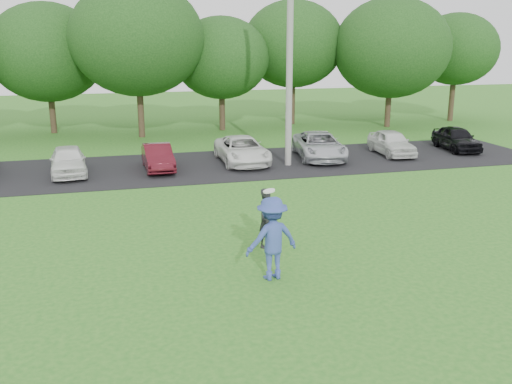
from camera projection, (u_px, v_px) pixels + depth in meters
ground at (295, 285)px, 13.13m from camera, size 100.00×100.00×0.00m
parking_lot at (201, 166)px, 25.26m from camera, size 32.00×6.50×0.03m
utility_pole at (290, 42)px, 24.06m from camera, size 0.28×0.28×10.65m
frisbee_player at (272, 238)px, 13.24m from camera, size 1.39×0.95×2.23m
camera_bystander at (267, 218)px, 15.32m from camera, size 0.71×0.65×1.63m
parked_cars at (217, 152)px, 25.32m from camera, size 28.02×4.64×1.21m
tree_row at (197, 49)px, 33.47m from camera, size 42.39×9.85×8.64m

